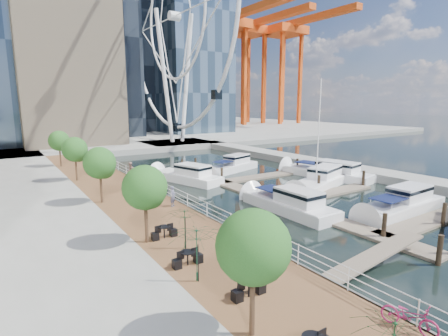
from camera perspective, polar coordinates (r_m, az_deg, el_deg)
The scene contains 19 objects.
ground at distance 25.17m, azimuth 16.89°, elevation -11.00°, with size 520.00×520.00×0.00m, color black.
boardwalk at distance 32.27m, azimuth -15.53°, elevation -5.20°, with size 6.00×60.00×1.00m, color brown.
seawall at distance 33.26m, azimuth -10.61°, elevation -4.52°, with size 0.25×60.00×1.00m, color #595954.
land_far at distance 118.43m, azimuth -24.63°, elevation 5.48°, with size 200.00×114.00×1.00m, color gray.
breakwater at distance 52.40m, azimuth 14.16°, elevation 0.85°, with size 4.00×60.00×1.00m, color gray.
pier at distance 74.60m, azimuth -7.60°, elevation 3.90°, with size 14.00×12.00×1.00m, color gray.
railing at distance 32.98m, azimuth -10.83°, elevation -2.82°, with size 0.10×60.00×1.05m, color white, non-canonical shape.
floating_docks at distance 37.06m, azimuth 12.98°, elevation -3.07°, with size 16.00×34.00×2.60m.
ferris_wheel at distance 76.00m, azimuth -8.11°, elevation 23.29°, with size 5.80×45.60×47.80m.
port_cranes at distance 140.33m, azimuth 4.57°, elevation 15.02°, with size 40.00×52.00×38.00m.
street_trees at distance 29.89m, azimuth -19.65°, elevation 0.77°, with size 2.60×42.60×4.60m.
cafe_tables at distance 16.82m, azimuth -1.38°, elevation -16.63°, with size 2.50×13.70×0.74m.
yacht_foreground at distance 33.18m, azimuth 26.92°, elevation -6.45°, with size 2.77×10.35×2.15m, color silver, non-canonical shape.
bicycle at distance 15.17m, azimuth 28.05°, elevation -20.59°, with size 0.68×1.96×1.03m, color #991649.
pedestrian_near at distance 27.94m, azimuth -8.34°, elevation -4.57°, with size 0.60×0.39×1.63m, color #4F516A.
pedestrian_mid at distance 38.28m, azimuth -15.03°, elevation -0.48°, with size 0.93×0.72×1.91m, color #946F66.
pedestrian_far at distance 43.05m, azimuth -19.99°, elevation 0.28°, with size 0.98×0.41×1.68m, color #32373F.
moored_yachts at distance 39.32m, azimuth 12.90°, elevation -3.02°, with size 21.28×33.17×11.50m.
cafe_seating at distance 15.70m, azimuth 0.70°, elevation -15.27°, with size 4.76×14.80×2.61m.
Camera 1 is at (-18.33, -14.69, 9.06)m, focal length 28.00 mm.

